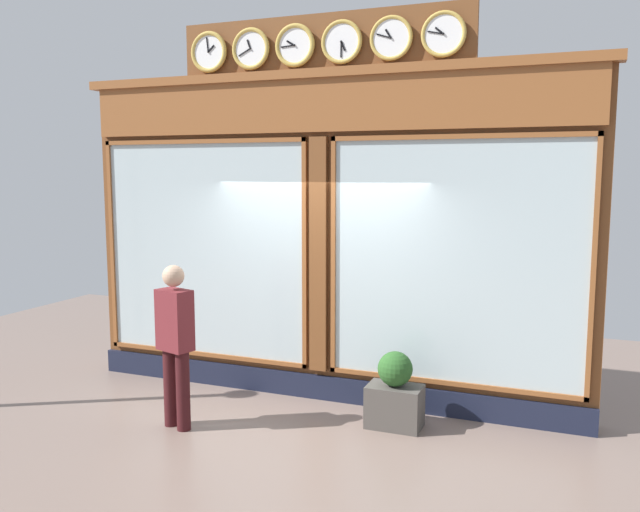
{
  "coord_description": "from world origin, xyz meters",
  "views": [
    {
      "loc": [
        -2.7,
        6.82,
        2.62
      ],
      "look_at": [
        0.0,
        0.0,
        1.67
      ],
      "focal_mm": 36.78,
      "sensor_mm": 36.0,
      "label": 1
    }
  ],
  "objects": [
    {
      "name": "shop_facade",
      "position": [
        0.0,
        -0.12,
        1.92
      ],
      "size": [
        6.09,
        0.42,
        4.31
      ],
      "color": "brown",
      "rests_on": "ground_plane"
    },
    {
      "name": "pedestrian",
      "position": [
        1.04,
        1.35,
        0.93
      ],
      "size": [
        0.41,
        0.32,
        1.69
      ],
      "color": "#3A1316",
      "rests_on": "ground_plane"
    },
    {
      "name": "planter_box",
      "position": [
        -1.03,
        0.52,
        0.22
      ],
      "size": [
        0.56,
        0.36,
        0.44
      ],
      "primitive_type": "cube",
      "color": "#4C4742",
      "rests_on": "ground_plane"
    },
    {
      "name": "planter_shrub",
      "position": [
        -1.03,
        0.52,
        0.62
      ],
      "size": [
        0.36,
        0.36,
        0.36
      ],
      "primitive_type": "sphere",
      "color": "#285623",
      "rests_on": "planter_box"
    }
  ]
}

